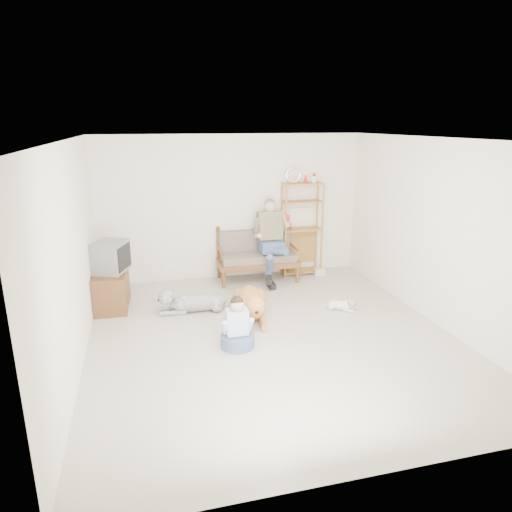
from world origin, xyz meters
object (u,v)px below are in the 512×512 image
object	(u,v)px
golden_retriever	(252,303)
etagere	(302,228)
loveseat	(257,255)
tv_stand	(111,290)

from	to	relation	value
golden_retriever	etagere	bearing A→B (deg)	58.75
golden_retriever	loveseat	bearing A→B (deg)	80.91
etagere	golden_retriever	bearing A→B (deg)	-128.94
loveseat	golden_retriever	bearing A→B (deg)	-104.87
loveseat	tv_stand	world-z (taller)	loveseat
tv_stand	loveseat	bearing A→B (deg)	19.27
etagere	loveseat	bearing A→B (deg)	-173.16
etagere	tv_stand	bearing A→B (deg)	-166.01
loveseat	golden_retriever	xyz separation A→B (m)	(-0.50, -1.65, -0.28)
loveseat	golden_retriever	distance (m)	1.75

